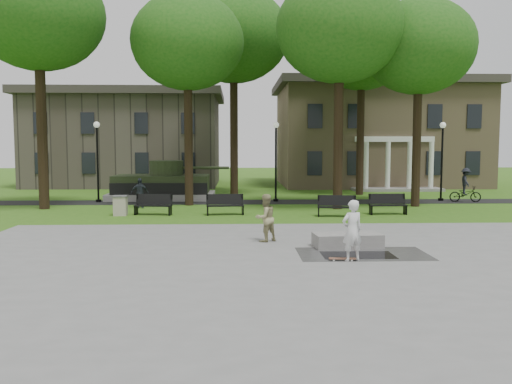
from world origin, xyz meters
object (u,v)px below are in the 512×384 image
concrete_block (347,240)px  trash_bin (120,205)px  skateboarder (352,231)px  park_bench_0 (153,204)px  cyclist (465,188)px  friend_watching (265,218)px

concrete_block → trash_bin: 12.52m
skateboarder → concrete_block: bearing=-118.0°
park_bench_0 → skateboarder: bearing=-46.7°
concrete_block → cyclist: size_ratio=1.09×
friend_watching → cyclist: bearing=-169.3°
friend_watching → park_bench_0: 9.08m
concrete_block → skateboarder: bearing=-98.3°
concrete_block → friend_watching: 2.94m
park_bench_0 → trash_bin: (-1.54, -0.20, -0.04)m
concrete_block → cyclist: (9.88, 13.91, 0.58)m
skateboarder → park_bench_0: bearing=-75.4°
skateboarder → friend_watching: skateboarder is taller
skateboarder → cyclist: size_ratio=0.88×
concrete_block → trash_bin: bearing=137.4°
cyclist → trash_bin: 19.86m
concrete_block → park_bench_0: bearing=131.5°
trash_bin → concrete_block: bearing=-42.6°
concrete_block → cyclist: cyclist is taller
skateboarder → friend_watching: 4.01m
friend_watching → trash_bin: friend_watching is taller
cyclist → park_bench_0: size_ratio=1.09×
concrete_block → skateboarder: (-0.31, -2.14, 0.67)m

